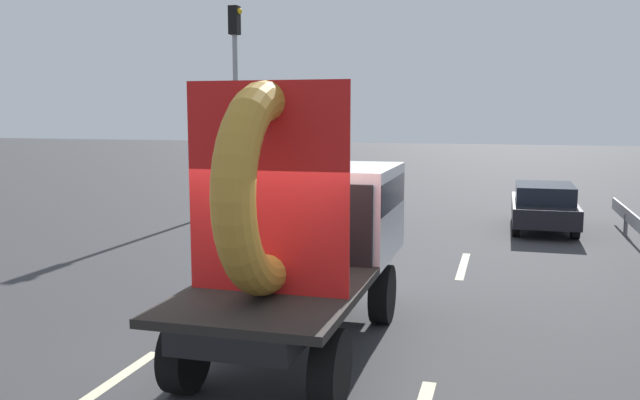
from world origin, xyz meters
name	(u,v)px	position (x,y,z in m)	size (l,w,h in m)	color
ground_plane	(267,373)	(0.00, 0.00, 0.00)	(120.00, 120.00, 0.00)	#38383A
flatbed_truck	(310,223)	(0.14, 1.40, 1.64)	(2.02, 4.99, 3.49)	black
distant_sedan	(544,205)	(3.73, 11.35, 0.66)	(1.62, 3.79, 1.24)	black
traffic_light	(236,79)	(-5.86, 13.16, 4.20)	(0.42, 0.36, 6.52)	gray
lane_dash_left_near	(96,393)	(-1.65, -1.07, 0.00)	(2.67, 0.16, 0.01)	beige
lane_dash_left_far	(302,252)	(-1.65, 6.79, 0.00)	(2.76, 0.16, 0.01)	beige
lane_dash_right_far	(463,266)	(1.94, 6.43, 0.00)	(2.47, 0.16, 0.01)	beige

